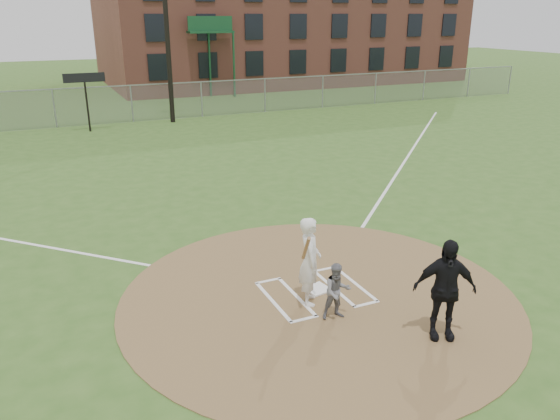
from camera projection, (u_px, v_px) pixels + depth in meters
name	position (u px, v px, depth m)	size (l,w,h in m)	color
ground	(318.00, 296.00, 11.65)	(140.00, 140.00, 0.00)	#33561D
dirt_circle	(318.00, 296.00, 11.65)	(8.40, 8.40, 0.02)	olive
home_plate	(318.00, 289.00, 11.87)	(0.48, 0.48, 0.03)	white
foul_line_first	(407.00, 158.00, 22.85)	(0.10, 24.00, 0.01)	white
catcher	(337.00, 291.00, 10.59)	(0.56, 0.44, 1.16)	slate
umpire	(444.00, 289.00, 9.85)	(1.14, 0.47, 1.94)	black
batters_boxes	(315.00, 292.00, 11.77)	(2.08, 1.88, 0.01)	white
batter_at_plate	(310.00, 261.00, 11.06)	(0.76, 1.10, 1.87)	white
outfield_fence	(132.00, 103.00, 30.18)	(56.08, 0.08, 2.03)	slate
scoreboard_sign	(85.00, 84.00, 27.21)	(2.00, 0.10, 2.93)	black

